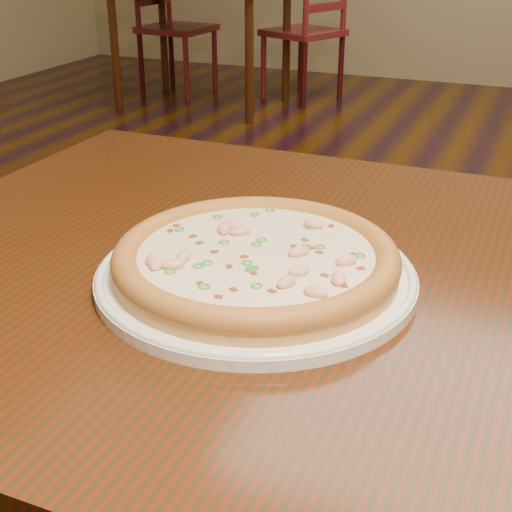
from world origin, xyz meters
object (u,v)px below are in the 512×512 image
at_px(chair_a, 170,27).
at_px(chair_b, 310,32).
at_px(hero_table, 372,360).
at_px(plate, 256,274).
at_px(pizza, 256,259).

distance_m(chair_a, chair_b, 0.95).
bearing_deg(hero_table, plate, -157.38).
xyz_separation_m(chair_a, chair_b, (0.94, 0.13, 0.00)).
distance_m(pizza, chair_a, 4.36).
height_order(plate, chair_b, chair_b).
relative_size(hero_table, pizza, 3.99).
bearing_deg(chair_a, chair_b, 7.98).
xyz_separation_m(hero_table, chair_b, (-1.38, 3.82, -0.21)).
xyz_separation_m(hero_table, plate, (-0.12, -0.05, 0.11)).
distance_m(plate, chair_a, 4.35).
height_order(plate, pizza, pizza).
height_order(plate, chair_a, chair_a).
bearing_deg(hero_table, chair_a, 122.21).
height_order(chair_a, chair_b, same).
xyz_separation_m(hero_table, pizza, (-0.12, -0.05, 0.13)).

